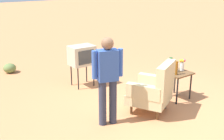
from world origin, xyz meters
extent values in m
plane|color=#C17A4C|center=(0.00, 0.00, 0.00)|extent=(60.00, 60.00, 0.00)
cylinder|color=brown|center=(0.00, -0.53, 0.11)|extent=(0.05, 0.05, 0.22)
cylinder|color=brown|center=(0.48, -0.30, 0.11)|extent=(0.05, 0.05, 0.22)
cylinder|color=brown|center=(-0.23, -0.06, 0.11)|extent=(0.05, 0.05, 0.22)
cylinder|color=brown|center=(0.25, 0.18, 0.11)|extent=(0.05, 0.05, 0.22)
cube|color=#CCB784|center=(0.13, -0.18, 0.32)|extent=(1.02, 1.02, 0.20)
cube|color=#CCB784|center=(-0.01, 0.11, 0.74)|extent=(0.75, 0.48, 0.64)
cube|color=#CCB784|center=(-0.16, -0.32, 0.55)|extent=(0.43, 0.68, 0.26)
cube|color=#CCB784|center=(0.41, -0.04, 0.55)|extent=(0.43, 0.68, 0.26)
cylinder|color=black|center=(-1.06, -0.52, 0.30)|extent=(0.04, 0.04, 0.59)
cylinder|color=black|center=(-0.61, -0.52, 0.30)|extent=(0.04, 0.04, 0.59)
cylinder|color=black|center=(-1.06, -0.07, 0.30)|extent=(0.04, 0.04, 0.59)
cylinder|color=black|center=(-0.61, -0.07, 0.30)|extent=(0.04, 0.04, 0.59)
cube|color=brown|center=(-0.83, -0.30, 0.61)|extent=(0.56, 0.56, 0.03)
cylinder|color=black|center=(0.63, -2.09, 0.28)|extent=(0.03, 0.03, 0.55)
cylinder|color=black|center=(0.19, -2.07, 0.28)|extent=(0.03, 0.03, 0.55)
cylinder|color=black|center=(0.62, -2.45, 0.28)|extent=(0.03, 0.03, 0.55)
cylinder|color=black|center=(0.18, -2.43, 0.28)|extent=(0.03, 0.03, 0.55)
cube|color=#BCB299|center=(0.40, -2.26, 0.79)|extent=(0.62, 0.47, 0.48)
cube|color=#383D3F|center=(0.41, -2.03, 0.79)|extent=(0.42, 0.03, 0.34)
cylinder|color=#2D3347|center=(0.99, -0.25, 0.43)|extent=(0.14, 0.14, 0.86)
cylinder|color=#2D3347|center=(1.18, -0.31, 0.43)|extent=(0.14, 0.14, 0.86)
cube|color=#3356A8|center=(1.08, -0.28, 1.14)|extent=(0.41, 0.32, 0.56)
cylinder|color=#3356A8|center=(0.85, -0.20, 1.17)|extent=(0.09, 0.09, 0.50)
cylinder|color=#3356A8|center=(1.31, -0.36, 1.17)|extent=(0.09, 0.09, 0.50)
sphere|color=brown|center=(1.08, -0.28, 1.53)|extent=(0.22, 0.22, 0.22)
cylinder|color=silver|center=(-0.82, -0.30, 0.72)|extent=(0.06, 0.06, 0.20)
cylinder|color=brown|center=(-0.68, -0.20, 0.77)|extent=(0.07, 0.07, 0.30)
cylinder|color=#1E5623|center=(-0.75, -0.42, 0.78)|extent=(0.07, 0.07, 0.32)
cylinder|color=silver|center=(-1.01, -0.30, 0.71)|extent=(0.09, 0.09, 0.18)
sphere|color=yellow|center=(-1.01, -0.30, 0.85)|extent=(0.07, 0.07, 0.07)
sphere|color=#E04C66|center=(-1.05, -0.29, 0.85)|extent=(0.07, 0.07, 0.07)
sphere|color=orange|center=(-0.97, -0.32, 0.85)|extent=(0.07, 0.07, 0.07)
ellipsoid|color=olive|center=(1.53, -4.41, 0.14)|extent=(0.36, 0.36, 0.28)
camera|label=1|loc=(3.90, 3.54, 2.59)|focal=45.44mm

